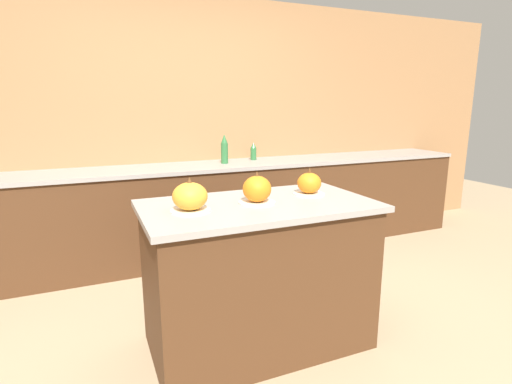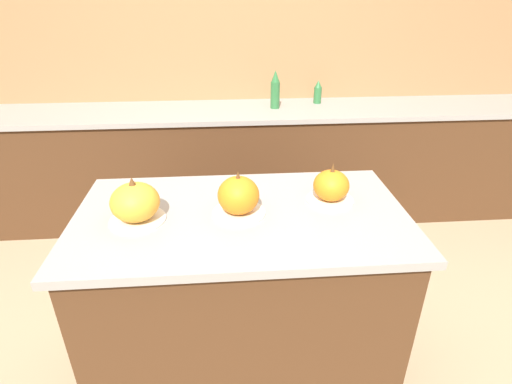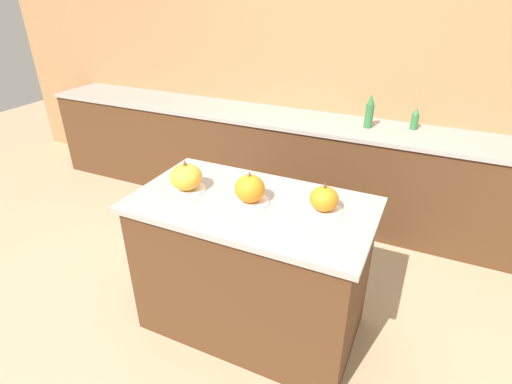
# 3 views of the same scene
# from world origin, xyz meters

# --- Properties ---
(ground_plane) EXTENTS (12.00, 12.00, 0.00)m
(ground_plane) POSITION_xyz_m (0.00, 0.00, 0.00)
(ground_plane) COLOR tan
(wall_back) EXTENTS (8.00, 0.06, 2.50)m
(wall_back) POSITION_xyz_m (0.00, 1.90, 1.25)
(wall_back) COLOR #9E7047
(wall_back) RESTS_ON ground_plane
(kitchen_island) EXTENTS (1.36, 0.76, 0.91)m
(kitchen_island) POSITION_xyz_m (0.00, 0.00, 0.46)
(kitchen_island) COLOR #4C2D19
(kitchen_island) RESTS_ON ground_plane
(back_counter) EXTENTS (6.00, 0.60, 0.91)m
(back_counter) POSITION_xyz_m (0.00, 1.57, 0.46)
(back_counter) COLOR #4C2D19
(back_counter) RESTS_ON ground_plane
(pumpkin_cake_left) EXTENTS (0.22, 0.22, 0.19)m
(pumpkin_cake_left) POSITION_xyz_m (-0.41, -0.02, 0.99)
(pumpkin_cake_left) COLOR silver
(pumpkin_cake_left) RESTS_ON kitchen_island
(pumpkin_cake_center) EXTENTS (0.22, 0.22, 0.19)m
(pumpkin_cake_center) POSITION_xyz_m (-0.01, 0.00, 0.99)
(pumpkin_cake_center) COLOR silver
(pumpkin_cake_center) RESTS_ON kitchen_island
(pumpkin_cake_right) EXTENTS (0.20, 0.20, 0.18)m
(pumpkin_cake_right) POSITION_xyz_m (0.39, 0.08, 0.98)
(pumpkin_cake_right) COLOR silver
(pumpkin_cake_right) RESTS_ON kitchen_island
(bottle_tall) EXTENTS (0.07, 0.07, 0.28)m
(bottle_tall) POSITION_xyz_m (0.33, 1.58, 1.05)
(bottle_tall) COLOR #2D6B38
(bottle_tall) RESTS_ON back_counter
(bottle_short) EXTENTS (0.06, 0.06, 0.18)m
(bottle_short) POSITION_xyz_m (0.68, 1.70, 1.00)
(bottle_short) COLOR #2D6B38
(bottle_short) RESTS_ON back_counter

